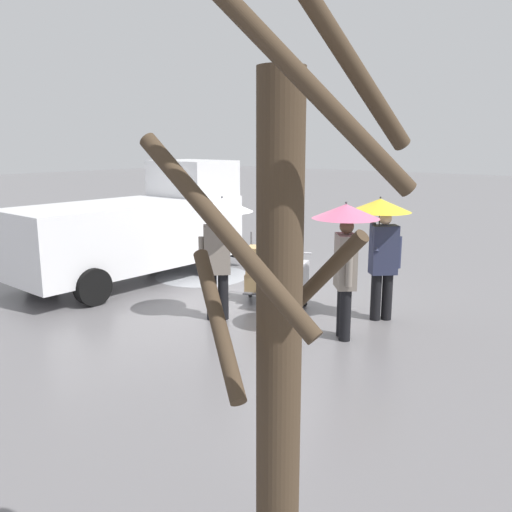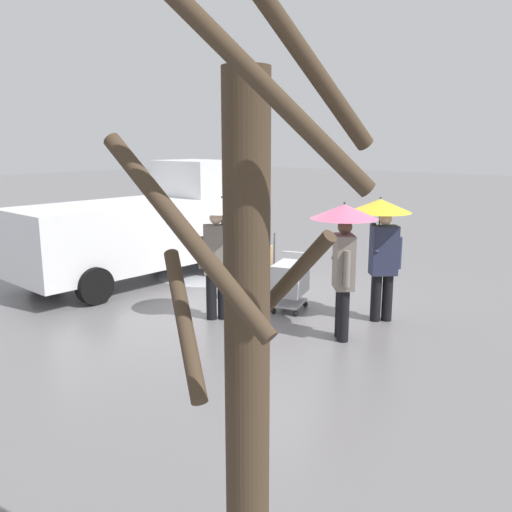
{
  "view_description": "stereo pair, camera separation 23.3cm",
  "coord_description": "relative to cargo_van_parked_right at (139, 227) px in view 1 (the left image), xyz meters",
  "views": [
    {
      "loc": [
        -6.03,
        7.89,
        3.04
      ],
      "look_at": [
        -0.12,
        0.62,
        1.05
      ],
      "focal_mm": 37.87,
      "sensor_mm": 36.0,
      "label": 1
    },
    {
      "loc": [
        -6.21,
        7.74,
        3.04
      ],
      "look_at": [
        -0.12,
        0.62,
        1.05
      ],
      "focal_mm": 37.87,
      "sensor_mm": 36.0,
      "label": 2
    }
  ],
  "objects": [
    {
      "name": "shopping_cart_vendor",
      "position": [
        -3.98,
        -0.21,
        -0.61
      ],
      "size": [
        0.78,
        0.95,
        1.02
      ],
      "color": "#B2B2B7",
      "rests_on": "ground"
    },
    {
      "name": "bare_tree_near",
      "position": [
        -7.95,
        5.46,
        0.68
      ],
      "size": [
        1.18,
        1.05,
        3.91
      ],
      "color": "#423323",
      "rests_on": "ground"
    },
    {
      "name": "hand_dolly_boxes",
      "position": [
        -3.2,
        -0.28,
        -0.56
      ],
      "size": [
        0.76,
        0.85,
        1.32
      ],
      "color": "#515156",
      "rests_on": "ground"
    },
    {
      "name": "pedestrian_black_side",
      "position": [
        -5.45,
        0.4,
        0.41
      ],
      "size": [
        1.04,
        1.04,
        2.15
      ],
      "color": "black",
      "rests_on": "ground"
    },
    {
      "name": "pedestrian_white_side",
      "position": [
        -5.49,
        -0.73,
        0.39
      ],
      "size": [
        1.04,
        1.04,
        2.15
      ],
      "color": "black",
      "rests_on": "ground"
    },
    {
      "name": "slush_patch_mid_street",
      "position": [
        -0.9,
        -1.04,
        -1.18
      ],
      "size": [
        2.15,
        2.15,
        0.01
      ],
      "primitive_type": "cylinder",
      "color": "#999BA0",
      "rests_on": "ground"
    },
    {
      "name": "cargo_van_parked_right",
      "position": [
        0.0,
        0.0,
        0.0
      ],
      "size": [
        2.3,
        5.39,
        2.6
      ],
      "color": "white",
      "rests_on": "ground"
    },
    {
      "name": "pedestrian_pink_side",
      "position": [
        -3.36,
        0.97,
        0.41
      ],
      "size": [
        1.04,
        1.04,
        2.15
      ],
      "color": "black",
      "rests_on": "ground"
    },
    {
      "name": "ground_plane",
      "position": [
        -3.49,
        -0.31,
        -1.18
      ],
      "size": [
        90.0,
        90.0,
        0.0
      ],
      "primitive_type": "plane",
      "color": "slate"
    }
  ]
}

